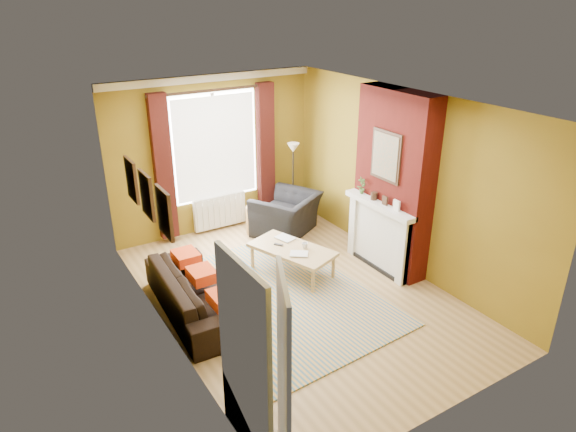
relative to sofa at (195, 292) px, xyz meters
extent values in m
plane|color=olive|center=(1.42, -0.35, -0.31)|extent=(5.50, 5.50, 0.00)
cube|color=olive|center=(1.42, 2.40, 1.09)|extent=(3.80, 0.02, 2.80)
cube|color=olive|center=(1.42, -3.10, 1.09)|extent=(3.80, 0.02, 2.80)
cube|color=olive|center=(3.32, -0.35, 1.09)|extent=(0.02, 5.50, 2.80)
cube|color=olive|center=(-0.48, -0.35, 1.09)|extent=(0.02, 5.50, 2.80)
cube|color=silver|center=(1.42, -0.35, 2.49)|extent=(3.80, 5.50, 0.01)
cube|color=#460D0A|center=(3.14, -0.35, 1.09)|extent=(0.35, 1.40, 2.80)
cube|color=silver|center=(2.95, -0.35, 0.24)|extent=(0.12, 1.30, 1.10)
cube|color=silver|center=(2.90, -0.35, 0.77)|extent=(0.22, 1.40, 0.08)
cube|color=silver|center=(2.93, -0.93, 0.21)|extent=(0.16, 0.14, 1.04)
cube|color=silver|center=(2.93, 0.23, 0.21)|extent=(0.16, 0.14, 1.04)
cube|color=black|center=(2.98, -0.35, 0.14)|extent=(0.06, 0.80, 0.90)
cube|color=black|center=(2.96, -0.35, -0.28)|extent=(0.20, 1.00, 0.06)
cube|color=silver|center=(2.91, -0.70, 0.89)|extent=(0.03, 0.12, 0.16)
cube|color=#311E13|center=(2.91, -0.45, 0.88)|extent=(0.03, 0.10, 0.14)
cylinder|color=#311E13|center=(2.91, -0.20, 0.87)|extent=(0.10, 0.10, 0.12)
cube|color=#311E13|center=(2.96, -0.35, 1.54)|extent=(0.03, 0.60, 0.75)
cube|color=#B0683B|center=(2.93, -0.35, 1.54)|extent=(0.01, 0.52, 0.66)
cube|color=silver|center=(1.42, 2.36, 2.43)|extent=(3.80, 0.08, 0.12)
cube|color=white|center=(1.42, 2.37, 1.24)|extent=(1.60, 0.04, 1.90)
cube|color=white|center=(1.42, 2.33, 1.24)|extent=(1.50, 0.02, 1.80)
cube|color=silver|center=(1.42, 2.35, 1.24)|extent=(0.06, 0.04, 1.90)
cube|color=#3C110D|center=(0.44, 2.28, 1.04)|extent=(0.30, 0.16, 2.50)
cube|color=#3C110D|center=(2.40, 2.28, 1.04)|extent=(0.30, 0.16, 2.50)
cylinder|color=#311E13|center=(1.42, 2.28, 2.24)|extent=(2.30, 0.05, 0.05)
cube|color=silver|center=(1.42, 2.30, 0.04)|extent=(1.00, 0.10, 0.60)
cube|color=silver|center=(0.97, 2.24, 0.04)|extent=(0.04, 0.03, 0.56)
cube|color=silver|center=(1.08, 2.24, 0.04)|extent=(0.04, 0.03, 0.56)
cube|color=silver|center=(1.19, 2.24, 0.04)|extent=(0.04, 0.03, 0.56)
cube|color=silver|center=(1.30, 2.24, 0.04)|extent=(0.04, 0.03, 0.56)
cube|color=silver|center=(1.41, 2.24, 0.04)|extent=(0.04, 0.03, 0.56)
cube|color=silver|center=(1.52, 2.24, 0.04)|extent=(0.04, 0.03, 0.56)
cube|color=silver|center=(1.63, 2.24, 0.04)|extent=(0.04, 0.03, 0.56)
cube|color=silver|center=(1.74, 2.24, 0.04)|extent=(0.04, 0.03, 0.56)
cube|color=silver|center=(1.85, 2.24, 0.04)|extent=(0.04, 0.03, 0.56)
cube|color=#311E13|center=(-0.45, -0.45, 1.44)|extent=(0.04, 0.44, 0.58)
cube|color=#AEC82F|center=(-0.43, -0.45, 1.44)|extent=(0.01, 0.38, 0.52)
cube|color=#311E13|center=(-0.45, 0.20, 1.44)|extent=(0.04, 0.44, 0.58)
cube|color=#2F8F4B|center=(-0.43, 0.20, 1.44)|extent=(0.01, 0.38, 0.52)
cube|color=#311E13|center=(-0.45, 0.85, 1.44)|extent=(0.04, 0.44, 0.58)
cube|color=#CD5C33|center=(-0.43, 0.85, 1.44)|extent=(0.01, 0.38, 0.52)
cube|color=silver|center=(-0.46, -2.40, 0.69)|extent=(0.05, 0.94, 2.06)
cube|color=black|center=(-0.44, -2.40, 0.69)|extent=(0.02, 0.80, 1.98)
cube|color=silver|center=(-0.26, -2.76, 0.69)|extent=(0.37, 0.74, 1.98)
imported|color=#487C37|center=(2.91, 0.10, 0.95)|extent=(0.14, 0.10, 0.27)
cube|color=red|center=(0.15, -0.60, 0.18)|extent=(0.34, 0.40, 0.16)
cube|color=red|center=(0.15, 0.10, 0.18)|extent=(0.34, 0.40, 0.16)
cube|color=red|center=(0.15, 0.70, 0.18)|extent=(0.34, 0.40, 0.16)
cube|color=#316387|center=(1.13, -0.29, -0.30)|extent=(2.65, 3.53, 0.02)
imported|color=black|center=(0.00, 0.00, 0.00)|extent=(0.92, 2.15, 0.62)
imported|color=black|center=(2.38, 1.52, 0.05)|extent=(1.44, 1.39, 0.72)
cube|color=tan|center=(1.68, 0.20, 0.10)|extent=(1.07, 1.47, 0.06)
cylinder|color=tan|center=(1.63, -0.45, -0.12)|extent=(0.07, 0.07, 0.39)
cylinder|color=tan|center=(2.13, -0.27, -0.12)|extent=(0.07, 0.07, 0.39)
cylinder|color=tan|center=(1.23, 0.67, -0.12)|extent=(0.07, 0.07, 0.39)
cylinder|color=tan|center=(1.73, 0.85, -0.12)|extent=(0.07, 0.07, 0.39)
cylinder|color=#9E7644|center=(1.92, 1.77, -0.05)|extent=(0.43, 0.43, 0.52)
cylinder|color=black|center=(2.77, 1.91, -0.29)|extent=(0.24, 0.24, 0.03)
cylinder|color=black|center=(2.77, 1.91, 0.42)|extent=(0.02, 0.02, 1.41)
cone|color=#F6E6C9|center=(2.77, 1.91, 1.14)|extent=(0.24, 0.24, 0.17)
imported|color=#999999|center=(1.59, -0.12, 0.14)|extent=(0.34, 0.32, 0.03)
imported|color=#999999|center=(1.65, 0.50, 0.14)|extent=(0.29, 0.34, 0.02)
imported|color=#999999|center=(1.84, 0.09, 0.18)|extent=(0.13, 0.13, 0.09)
cube|color=#29292B|center=(1.55, 0.39, 0.14)|extent=(0.13, 0.14, 0.02)
camera|label=1|loc=(-2.05, -5.75, 3.75)|focal=32.00mm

